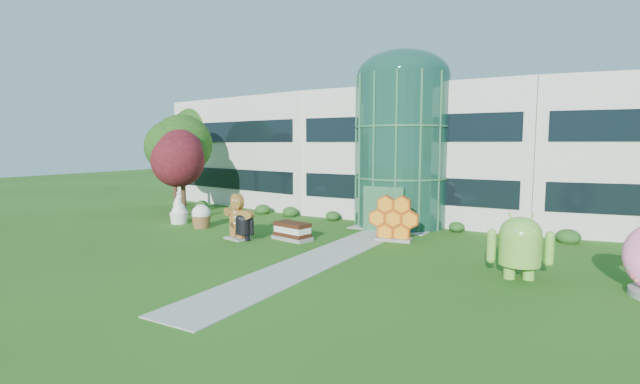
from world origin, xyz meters
The scene contains 13 objects.
ground centered at (0.00, 0.00, 0.00)m, with size 140.00×140.00×0.00m, color #215114.
building centered at (0.00, 18.00, 4.65)m, with size 46.00×15.00×9.30m, color beige, non-canonical shape.
atrium centered at (0.00, 12.00, 4.90)m, with size 6.00×6.00×9.80m, color #194738.
walkway centered at (0.00, 2.00, 0.02)m, with size 2.40×20.00×0.04m, color #9E9E93.
tree_red centered at (-15.50, 7.50, 3.00)m, with size 4.00×4.00×6.00m, color #3F0C14, non-canonical shape.
trees_backdrop centered at (0.00, 13.00, 4.20)m, with size 52.00×8.00×8.40m, color #134010, non-canonical shape.
android_green centered at (8.54, 2.46, 1.49)m, with size 2.63×1.75×2.98m, color #71B73A, non-canonical shape.
android_black centered at (-5.80, 2.81, 0.94)m, with size 1.66×1.11×1.88m, color black, non-canonical shape.
gingerbread centered at (-6.31, 2.82, 1.33)m, with size 2.87×1.10×2.65m, color brown, non-canonical shape.
ice_cream_sandwich centered at (-3.54, 4.22, 0.51)m, with size 2.27×1.14×1.01m, color black, non-canonical shape.
honeycomb centered at (1.50, 6.87, 1.16)m, with size 2.94×1.05×2.31m, color orange, non-canonical shape.
froyo centered at (-13.21, 4.87, 1.13)m, with size 1.32×1.32×2.27m, color white, non-canonical shape.
cupcake centered at (-10.67, 4.39, 0.77)m, with size 1.28×1.28×1.54m, color white, non-canonical shape.
Camera 1 is at (10.73, -17.24, 5.42)m, focal length 26.00 mm.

